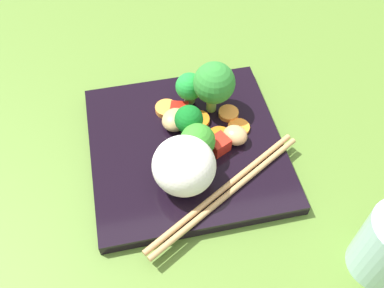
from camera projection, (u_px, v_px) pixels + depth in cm
name	position (u px, v px, depth cm)	size (l,w,h in cm)	color
ground_plane	(186.00, 155.00, 57.59)	(110.00, 110.00, 2.00)	#577B2D
square_plate	(186.00, 147.00, 56.15)	(24.34, 24.34, 1.65)	black
rice_mound	(184.00, 166.00, 49.39)	(7.38, 7.47, 6.52)	white
broccoli_floret_0	(189.00, 87.00, 57.55)	(3.70, 3.70, 5.05)	#5D9B42
broccoli_floret_1	(189.00, 120.00, 53.67)	(3.60, 3.60, 5.22)	#72B951
broccoli_floret_2	(198.00, 141.00, 51.99)	(4.31, 4.31, 5.22)	#69AF52
broccoli_floret_3	(214.00, 83.00, 55.61)	(5.49, 5.49, 7.44)	#6EA144
carrot_slice_0	(219.00, 134.00, 56.05)	(3.16, 3.16, 0.58)	orange
carrot_slice_1	(198.00, 120.00, 57.53)	(3.09, 3.09, 0.57)	orange
carrot_slice_2	(239.00, 127.00, 56.82)	(2.89, 2.89, 0.44)	orange
carrot_slice_3	(229.00, 113.00, 58.15)	(2.69, 2.69, 0.68)	orange
carrot_slice_4	(166.00, 109.00, 58.60)	(3.03, 3.03, 0.78)	orange
pepper_chunk_0	(182.00, 110.00, 58.10)	(2.37, 2.33, 1.30)	red
pepper_chunk_1	(219.00, 145.00, 54.14)	(2.17, 2.38, 1.93)	red
chicken_piece_0	(235.00, 135.00, 54.91)	(3.18, 2.85, 2.16)	tan
chicken_piece_1	(175.00, 120.00, 56.47)	(3.75, 3.41, 2.19)	tan
chopstick_pair	(226.00, 192.00, 50.66)	(21.07, 13.69, 0.70)	tan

